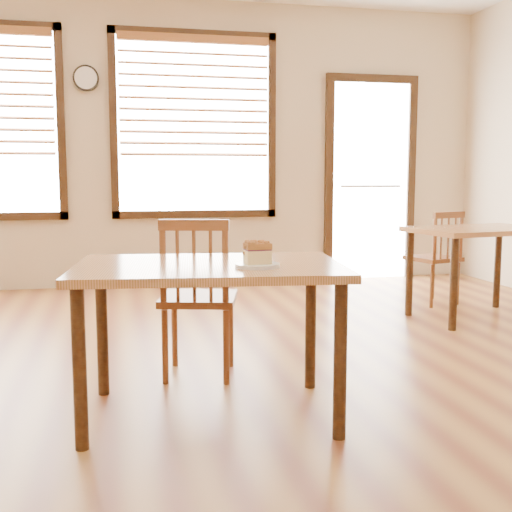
{
  "coord_description": "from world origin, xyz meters",
  "views": [
    {
      "loc": [
        -0.56,
        -2.91,
        1.17
      ],
      "look_at": [
        0.08,
        -0.02,
        0.8
      ],
      "focal_mm": 45.0,
      "sensor_mm": 36.0,
      "label": 1
    }
  ],
  "objects_px": {
    "cake_slice": "(257,252)",
    "cafe_chair_main": "(198,297)",
    "cafe_table_main": "(209,283)",
    "cafe_table_second": "(479,241)",
    "cafe_chair_second": "(436,257)",
    "wall_clock": "(86,78)",
    "plate": "(257,265)"
  },
  "relations": [
    {
      "from": "cafe_table_main",
      "to": "cafe_table_second",
      "type": "height_order",
      "value": "same"
    },
    {
      "from": "plate",
      "to": "cafe_table_second",
      "type": "bearing_deg",
      "value": 38.95
    },
    {
      "from": "wall_clock",
      "to": "cafe_table_main",
      "type": "height_order",
      "value": "wall_clock"
    },
    {
      "from": "wall_clock",
      "to": "cafe_chair_main",
      "type": "relative_size",
      "value": 0.28
    },
    {
      "from": "cake_slice",
      "to": "cafe_chair_main",
      "type": "bearing_deg",
      "value": 99.77
    },
    {
      "from": "cafe_chair_main",
      "to": "cafe_chair_second",
      "type": "relative_size",
      "value": 1.09
    },
    {
      "from": "plate",
      "to": "cake_slice",
      "type": "bearing_deg",
      "value": -173.49
    },
    {
      "from": "wall_clock",
      "to": "plate",
      "type": "bearing_deg",
      "value": -77.58
    },
    {
      "from": "cafe_chair_second",
      "to": "plate",
      "type": "height_order",
      "value": "cafe_chair_second"
    },
    {
      "from": "cafe_table_main",
      "to": "plate",
      "type": "relative_size",
      "value": 6.55
    },
    {
      "from": "cafe_chair_second",
      "to": "cake_slice",
      "type": "distance_m",
      "value": 3.32
    },
    {
      "from": "cafe_chair_second",
      "to": "plate",
      "type": "relative_size",
      "value": 4.16
    },
    {
      "from": "cafe_chair_second",
      "to": "cafe_table_second",
      "type": "bearing_deg",
      "value": 78.82
    },
    {
      "from": "cafe_chair_second",
      "to": "cake_slice",
      "type": "xyz_separation_m",
      "value": [
        -2.22,
        -2.44,
        0.39
      ]
    },
    {
      "from": "cafe_chair_main",
      "to": "cafe_chair_second",
      "type": "xyz_separation_m",
      "value": [
        2.4,
        1.67,
        -0.04
      ]
    },
    {
      "from": "cafe_table_second",
      "to": "cafe_chair_second",
      "type": "distance_m",
      "value": 0.64
    },
    {
      "from": "wall_clock",
      "to": "cafe_chair_second",
      "type": "distance_m",
      "value": 3.87
    },
    {
      "from": "plate",
      "to": "cafe_table_main",
      "type": "bearing_deg",
      "value": 141.6
    },
    {
      "from": "wall_clock",
      "to": "cafe_table_second",
      "type": "relative_size",
      "value": 0.22
    },
    {
      "from": "wall_clock",
      "to": "cafe_table_second",
      "type": "distance_m",
      "value": 4.12
    },
    {
      "from": "cafe_table_second",
      "to": "cake_slice",
      "type": "relative_size",
      "value": 8.88
    },
    {
      "from": "cafe_chair_main",
      "to": "cafe_table_second",
      "type": "relative_size",
      "value": 0.81
    },
    {
      "from": "cafe_chair_main",
      "to": "plate",
      "type": "height_order",
      "value": "cafe_chair_main"
    },
    {
      "from": "plate",
      "to": "cake_slice",
      "type": "distance_m",
      "value": 0.06
    },
    {
      "from": "cafe_table_main",
      "to": "cafe_table_second",
      "type": "relative_size",
      "value": 1.17
    },
    {
      "from": "cafe_table_main",
      "to": "cafe_table_second",
      "type": "distance_m",
      "value": 2.98
    },
    {
      "from": "cake_slice",
      "to": "wall_clock",
      "type": "bearing_deg",
      "value": 98.94
    },
    {
      "from": "wall_clock",
      "to": "cake_slice",
      "type": "xyz_separation_m",
      "value": [
        0.88,
        -4.01,
        -1.33
      ]
    },
    {
      "from": "cafe_table_main",
      "to": "cake_slice",
      "type": "distance_m",
      "value": 0.3
    },
    {
      "from": "cafe_chair_main",
      "to": "cafe_chair_second",
      "type": "distance_m",
      "value": 2.92
    },
    {
      "from": "wall_clock",
      "to": "plate",
      "type": "xyz_separation_m",
      "value": [
        0.88,
        -4.01,
        -1.39
      ]
    },
    {
      "from": "cafe_table_second",
      "to": "plate",
      "type": "xyz_separation_m",
      "value": [
        -2.27,
        -1.83,
        0.12
      ]
    }
  ]
}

